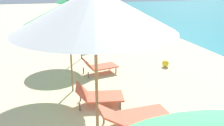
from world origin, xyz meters
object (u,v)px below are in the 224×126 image
at_px(lounger_third_shoreside, 133,115).
at_px(lounger_fourth_shoreside, 99,66).
at_px(lounger_farthest_shoreside, 99,44).
at_px(umbrella_third, 95,10).
at_px(lounger_fourth_inland, 98,95).
at_px(beach_ball, 165,64).
at_px(umbrella_fourth, 68,12).

height_order(lounger_third_shoreside, lounger_fourth_shoreside, lounger_fourth_shoreside).
height_order(lounger_third_shoreside, lounger_farthest_shoreside, lounger_farthest_shoreside).
bearing_deg(umbrella_third, lounger_fourth_inland, 77.97).
bearing_deg(beach_ball, lounger_fourth_shoreside, -179.33).
relative_size(lounger_fourth_shoreside, lounger_fourth_inland, 0.99).
relative_size(umbrella_third, lounger_farthest_shoreside, 2.18).
bearing_deg(umbrella_third, beach_ball, 50.46).
distance_m(lounger_farthest_shoreside, beach_ball, 3.47).
bearing_deg(beach_ball, lounger_farthest_shoreside, 123.66).
bearing_deg(lounger_fourth_shoreside, umbrella_fourth, -143.05).
distance_m(umbrella_third, lounger_fourth_inland, 3.14).
relative_size(lounger_fourth_inland, lounger_farthest_shoreside, 0.93).
bearing_deg(lounger_third_shoreside, lounger_fourth_shoreside, 88.46).
bearing_deg(lounger_fourth_inland, lounger_fourth_shoreside, 87.09).
relative_size(umbrella_fourth, lounger_fourth_shoreside, 2.04).
relative_size(lounger_third_shoreside, lounger_farthest_shoreside, 1.18).
relative_size(umbrella_fourth, beach_ball, 10.09).
xyz_separation_m(umbrella_third, lounger_farthest_shoreside, (1.54, 7.07, -2.35)).
bearing_deg(lounger_farthest_shoreside, lounger_third_shoreside, -86.64).
distance_m(lounger_fourth_shoreside, beach_ball, 2.56).
relative_size(umbrella_third, beach_ball, 11.65).
xyz_separation_m(lounger_third_shoreside, lounger_farthest_shoreside, (0.56, 6.16, 0.05)).
xyz_separation_m(lounger_fourth_shoreside, lounger_fourth_inland, (-0.47, -2.15, -0.01)).
height_order(lounger_third_shoreside, umbrella_fourth, umbrella_fourth).
relative_size(lounger_fourth_shoreside, beach_ball, 4.94).
bearing_deg(lounger_fourth_inland, lounger_third_shoreside, -53.92).
bearing_deg(umbrella_third, umbrella_fourth, 92.27).
bearing_deg(lounger_fourth_inland, beach_ball, 45.25).
relative_size(umbrella_third, lounger_third_shoreside, 1.85).
relative_size(umbrella_third, lounger_fourth_shoreside, 2.36).
xyz_separation_m(lounger_third_shoreside, lounger_fourth_inland, (-0.55, 1.11, 0.02)).
distance_m(umbrella_third, beach_ball, 5.99).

